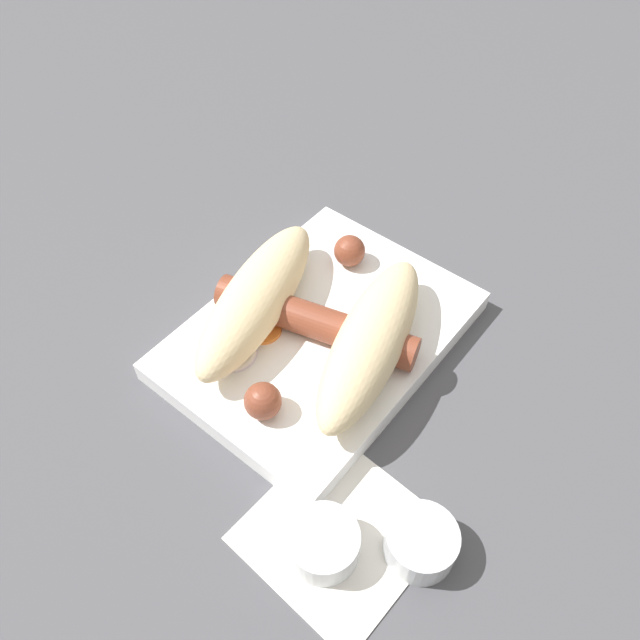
{
  "coord_description": "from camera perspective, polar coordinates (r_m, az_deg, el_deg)",
  "views": [
    {
      "loc": [
        0.26,
        0.21,
        0.44
      ],
      "look_at": [
        0.0,
        0.0,
        0.03
      ],
      "focal_mm": 35.0,
      "sensor_mm": 36.0,
      "label": 1
    }
  ],
  "objects": [
    {
      "name": "sausage",
      "position": [
        0.52,
        -0.88,
        0.14
      ],
      "size": [
        0.2,
        0.18,
        0.03
      ],
      "color": "brown",
      "rests_on": "food_tray"
    },
    {
      "name": "bread_roll",
      "position": [
        0.51,
        -0.56,
        0.29
      ],
      "size": [
        0.22,
        0.2,
        0.05
      ],
      "color": "beige",
      "rests_on": "food_tray"
    },
    {
      "name": "pickled_veggies",
      "position": [
        0.53,
        -7.35,
        -2.36
      ],
      "size": [
        0.08,
        0.05,
        0.01
      ],
      "color": "orange",
      "rests_on": "food_tray"
    },
    {
      "name": "napkin",
      "position": [
        0.47,
        1.68,
        -18.79
      ],
      "size": [
        0.12,
        0.12,
        0.0
      ],
      "color": "white",
      "rests_on": "ground_plane"
    },
    {
      "name": "condiment_cup_far",
      "position": [
        0.46,
        9.17,
        -19.52
      ],
      "size": [
        0.05,
        0.05,
        0.03
      ],
      "color": "silver",
      "rests_on": "ground_plane"
    },
    {
      "name": "condiment_cup_near",
      "position": [
        0.45,
        0.31,
        -19.85
      ],
      "size": [
        0.05,
        0.05,
        0.03
      ],
      "color": "silver",
      "rests_on": "ground_plane"
    },
    {
      "name": "ground_plane",
      "position": [
        0.55,
        0.0,
        -2.0
      ],
      "size": [
        3.0,
        3.0,
        0.0
      ],
      "primitive_type": "plane",
      "color": "#4C4C51"
    },
    {
      "name": "food_tray",
      "position": [
        0.54,
        0.0,
        -1.35
      ],
      "size": [
        0.26,
        0.19,
        0.02
      ],
      "color": "white",
      "rests_on": "ground_plane"
    }
  ]
}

